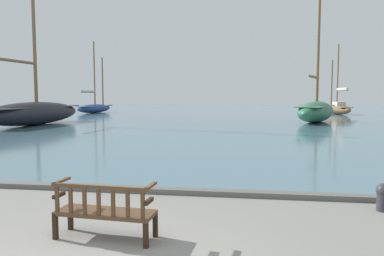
% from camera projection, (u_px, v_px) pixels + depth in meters
% --- Properties ---
extents(harbor_water, '(100.00, 80.00, 0.08)m').
position_uv_depth(harbor_water, '(231.00, 113.00, 48.39)').
color(harbor_water, slate).
rests_on(harbor_water, ground).
extents(quay_edge_kerb, '(40.00, 0.30, 0.12)m').
position_uv_depth(quay_edge_kerb, '(157.00, 190.00, 8.83)').
color(quay_edge_kerb, '#5B5954').
rests_on(quay_edge_kerb, ground).
extents(park_bench, '(1.64, 0.65, 0.92)m').
position_uv_depth(park_bench, '(104.00, 210.00, 5.96)').
color(park_bench, black).
rests_on(park_bench, ground).
extents(sailboat_centre_channel, '(2.89, 7.77, 8.83)m').
position_uv_depth(sailboat_centre_channel, '(94.00, 107.00, 46.61)').
color(sailboat_centre_channel, navy).
rests_on(sailboat_centre_channel, harbor_water).
extents(sailboat_mid_starboard, '(5.32, 9.12, 11.53)m').
position_uv_depth(sailboat_mid_starboard, '(316.00, 110.00, 30.87)').
color(sailboat_mid_starboard, '#2D6647').
rests_on(sailboat_mid_starboard, harbor_water).
extents(sailboat_outer_starboard, '(3.49, 10.91, 14.45)m').
position_uv_depth(sailboat_outer_starboard, '(34.00, 111.00, 27.89)').
color(sailboat_outer_starboard, black).
rests_on(sailboat_outer_starboard, harbor_water).
extents(sailboat_nearest_starboard, '(2.47, 9.09, 8.14)m').
position_uv_depth(sailboat_nearest_starboard, '(337.00, 108.00, 43.86)').
color(sailboat_nearest_starboard, brown).
rests_on(sailboat_nearest_starboard, harbor_water).
extents(mooring_bollard, '(0.29, 0.29, 0.56)m').
position_uv_depth(mooring_bollard, '(383.00, 196.00, 7.43)').
color(mooring_bollard, '#2D2D33').
rests_on(mooring_bollard, ground).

